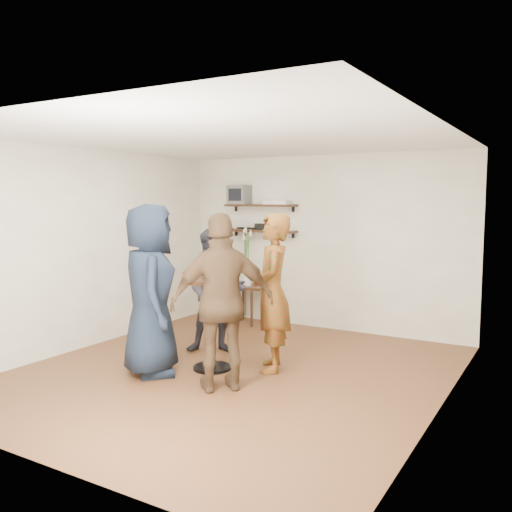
# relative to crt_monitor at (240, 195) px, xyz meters

# --- Properties ---
(room) EXTENTS (4.58, 5.08, 2.68)m
(room) POSITION_rel_crt_monitor_xyz_m (1.38, -2.38, -0.72)
(room) COLOR #4E2919
(room) RESTS_ON ground
(shelf_upper) EXTENTS (1.20, 0.25, 0.04)m
(shelf_upper) POSITION_rel_crt_monitor_xyz_m (0.38, 0.00, -0.17)
(shelf_upper) COLOR black
(shelf_upper) RESTS_ON room
(shelf_lower) EXTENTS (1.20, 0.25, 0.04)m
(shelf_lower) POSITION_rel_crt_monitor_xyz_m (0.38, 0.00, -0.57)
(shelf_lower) COLOR black
(shelf_lower) RESTS_ON room
(crt_monitor) EXTENTS (0.32, 0.30, 0.30)m
(crt_monitor) POSITION_rel_crt_monitor_xyz_m (0.00, 0.00, 0.00)
(crt_monitor) COLOR #59595B
(crt_monitor) RESTS_ON shelf_upper
(dvd_deck) EXTENTS (0.40, 0.24, 0.06)m
(dvd_deck) POSITION_rel_crt_monitor_xyz_m (0.69, 0.00, -0.12)
(dvd_deck) COLOR silver
(dvd_deck) RESTS_ON shelf_upper
(radio) EXTENTS (0.22, 0.10, 0.10)m
(radio) POSITION_rel_crt_monitor_xyz_m (0.41, 0.00, -0.50)
(radio) COLOR black
(radio) RESTS_ON shelf_lower
(power_strip) EXTENTS (0.30, 0.05, 0.03)m
(power_strip) POSITION_rel_crt_monitor_xyz_m (0.08, 0.05, -0.54)
(power_strip) COLOR black
(power_strip) RESTS_ON shelf_lower
(side_table) EXTENTS (0.63, 0.63, 0.60)m
(side_table) POSITION_rel_crt_monitor_xyz_m (0.24, -0.17, -1.52)
(side_table) COLOR black
(side_table) RESTS_ON room
(vase_lilies) EXTENTS (0.19, 0.20, 0.96)m
(vase_lilies) POSITION_rel_crt_monitor_xyz_m (0.24, -0.18, -1.12)
(vase_lilies) COLOR silver
(vase_lilies) RESTS_ON side_table
(drinks_table) EXTENTS (0.57, 0.57, 1.05)m
(drinks_table) POSITION_rel_crt_monitor_xyz_m (1.11, -2.39, -1.34)
(drinks_table) COLOR black
(drinks_table) RESTS_ON room
(wine_glass_fl) EXTENTS (0.07, 0.07, 0.21)m
(wine_glass_fl) POSITION_rel_crt_monitor_xyz_m (1.04, -2.40, -0.82)
(wine_glass_fl) COLOR silver
(wine_glass_fl) RESTS_ON drinks_table
(wine_glass_fr) EXTENTS (0.07, 0.07, 0.20)m
(wine_glass_fr) POSITION_rel_crt_monitor_xyz_m (1.19, -2.42, -0.83)
(wine_glass_fr) COLOR silver
(wine_glass_fr) RESTS_ON drinks_table
(wine_glass_bl) EXTENTS (0.07, 0.07, 0.21)m
(wine_glass_bl) POSITION_rel_crt_monitor_xyz_m (1.08, -2.33, -0.83)
(wine_glass_bl) COLOR silver
(wine_glass_bl) RESTS_ON drinks_table
(wine_glass_br) EXTENTS (0.06, 0.06, 0.19)m
(wine_glass_br) POSITION_rel_crt_monitor_xyz_m (1.13, -2.38, -0.84)
(wine_glass_br) COLOR silver
(wine_glass_br) RESTS_ON drinks_table
(person_plaid) EXTENTS (0.69, 0.78, 1.79)m
(person_plaid) POSITION_rel_crt_monitor_xyz_m (1.72, -2.06, -1.12)
(person_plaid) COLOR #AE2013
(person_plaid) RESTS_ON room
(person_dark) EXTENTS (0.96, 0.91, 1.58)m
(person_dark) POSITION_rel_crt_monitor_xyz_m (0.76, -1.80, -1.23)
(person_dark) COLOR black
(person_dark) RESTS_ON room
(person_navy) EXTENTS (1.08, 1.09, 1.90)m
(person_navy) POSITION_rel_crt_monitor_xyz_m (0.62, -2.87, -1.07)
(person_navy) COLOR black
(person_navy) RESTS_ON room
(person_brown) EXTENTS (1.07, 1.06, 1.81)m
(person_brown) POSITION_rel_crt_monitor_xyz_m (1.60, -2.88, -1.11)
(person_brown) COLOR #4A3320
(person_brown) RESTS_ON room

